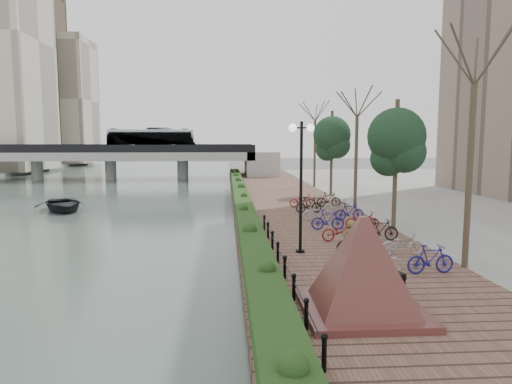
{
  "coord_description": "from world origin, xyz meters",
  "views": [
    {
      "loc": [
        -0.48,
        -13.35,
        5.03
      ],
      "look_at": [
        1.23,
        12.8,
        2.0
      ],
      "focal_mm": 32.0,
      "sensor_mm": 36.0,
      "label": 1
    }
  ],
  "objects": [
    {
      "name": "promenade",
      "position": [
        4.0,
        17.5,
        0.25
      ],
      "size": [
        8.0,
        75.0,
        0.5
      ],
      "primitive_type": "cube",
      "color": "brown",
      "rests_on": "ground"
    },
    {
      "name": "boat",
      "position": [
        -11.97,
        19.14,
        0.51
      ],
      "size": [
        5.25,
        5.81,
        0.99
      ],
      "primitive_type": "imported",
      "rotation": [
        0.0,
        0.0,
        0.49
      ],
      "color": "black",
      "rests_on": "river_water"
    },
    {
      "name": "chain_fence",
      "position": [
        1.4,
        2.0,
        0.85
      ],
      "size": [
        0.1,
        14.1,
        0.7
      ],
      "color": "black",
      "rests_on": "promenade"
    },
    {
      "name": "hedge",
      "position": [
        0.6,
        20.0,
        0.8
      ],
      "size": [
        1.1,
        56.0,
        0.6
      ],
      "primitive_type": "cube",
      "color": "#153A15",
      "rests_on": "promenade"
    },
    {
      "name": "river_water",
      "position": [
        -15.0,
        25.0,
        0.01
      ],
      "size": [
        30.0,
        130.0,
        0.02
      ],
      "primitive_type": "cube",
      "color": "#3F4F4B",
      "rests_on": "ground"
    },
    {
      "name": "bicycle_parking",
      "position": [
        5.49,
        9.05,
        0.97
      ],
      "size": [
        2.4,
        17.32,
        1.0
      ],
      "color": "#9C9CA0",
      "rests_on": "promenade"
    },
    {
      "name": "pedestrian",
      "position": [
        4.0,
        2.64,
        1.31
      ],
      "size": [
        0.63,
        0.45,
        1.63
      ],
      "primitive_type": "imported",
      "rotation": [
        0.0,
        0.0,
        3.25
      ],
      "color": "brown",
      "rests_on": "promenade"
    },
    {
      "name": "motorcycle",
      "position": [
        3.93,
        -1.21,
        1.05
      ],
      "size": [
        0.96,
        1.85,
        1.11
      ],
      "primitive_type": null,
      "rotation": [
        0.0,
        0.0,
        0.24
      ],
      "color": "black",
      "rests_on": "promenade"
    },
    {
      "name": "lamppost",
      "position": [
        2.48,
        4.49,
        4.24
      ],
      "size": [
        1.02,
        0.32,
        5.23
      ],
      "color": "black",
      "rests_on": "promenade"
    },
    {
      "name": "street_trees",
      "position": [
        8.0,
        12.68,
        3.69
      ],
      "size": [
        3.2,
        37.12,
        6.8
      ],
      "color": "#3B3123",
      "rests_on": "promenade"
    },
    {
      "name": "ground",
      "position": [
        0.0,
        0.0,
        0.0
      ],
      "size": [
        220.0,
        220.0,
        0.0
      ],
      "primitive_type": "plane",
      "color": "#59595B",
      "rests_on": "ground"
    },
    {
      "name": "bridge",
      "position": [
        -13.93,
        45.0,
        3.37
      ],
      "size": [
        36.0,
        10.77,
        6.5
      ],
      "color": "gray",
      "rests_on": "ground"
    },
    {
      "name": "granite_monument",
      "position": [
        3.05,
        -1.98,
        1.79
      ],
      "size": [
        4.89,
        4.89,
        2.55
      ],
      "color": "#491F1F",
      "rests_on": "promenade"
    }
  ]
}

